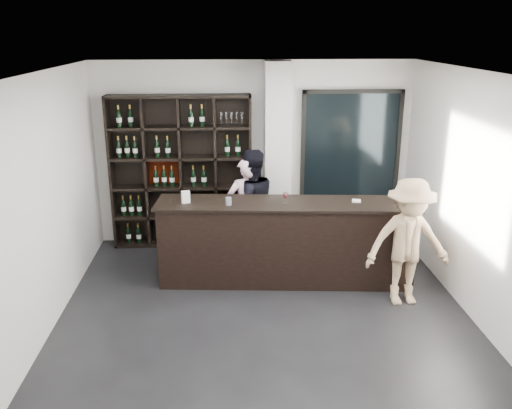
{
  "coord_description": "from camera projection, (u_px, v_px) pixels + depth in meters",
  "views": [
    {
      "loc": [
        -0.42,
        -5.72,
        3.35
      ],
      "look_at": [
        -0.05,
        1.1,
        1.12
      ],
      "focal_mm": 38.0,
      "sensor_mm": 36.0,
      "label": 1
    }
  ],
  "objects": [
    {
      "name": "taster_black",
      "position": [
        250.0,
        206.0,
        7.98
      ],
      "size": [
        1.01,
        0.9,
        1.71
      ],
      "primitive_type": "imported",
      "rotation": [
        0.0,
        0.0,
        3.51
      ],
      "color": "black",
      "rests_on": "floor"
    },
    {
      "name": "glass_panel",
      "position": [
        350.0,
        156.0,
        8.69
      ],
      "size": [
        1.6,
        0.08,
        2.1
      ],
      "color": "black",
      "rests_on": "floor"
    },
    {
      "name": "customer",
      "position": [
        408.0,
        243.0,
        6.71
      ],
      "size": [
        1.08,
        0.65,
        1.64
      ],
      "primitive_type": "imported",
      "rotation": [
        0.0,
        0.0,
        0.04
      ],
      "color": "tan",
      "rests_on": "floor"
    },
    {
      "name": "napkin_stack",
      "position": [
        356.0,
        201.0,
        7.23
      ],
      "size": [
        0.13,
        0.13,
        0.02
      ],
      "primitive_type": "cube",
      "rotation": [
        0.0,
        0.0,
        -0.25
      ],
      "color": "white",
      "rests_on": "tasting_counter"
    },
    {
      "name": "tasting_counter",
      "position": [
        285.0,
        242.0,
        7.38
      ],
      "size": [
        3.47,
        0.72,
        1.15
      ],
      "rotation": [
        0.0,
        0.0,
        -0.07
      ],
      "color": "black",
      "rests_on": "floor"
    },
    {
      "name": "floor",
      "position": [
        265.0,
        322.0,
        6.5
      ],
      "size": [
        5.0,
        5.5,
        0.01
      ],
      "primitive_type": "cube",
      "color": "black",
      "rests_on": "ground"
    },
    {
      "name": "taster_pink",
      "position": [
        247.0,
        210.0,
        8.0
      ],
      "size": [
        0.64,
        0.48,
        1.59
      ],
      "primitive_type": "imported",
      "rotation": [
        0.0,
        0.0,
        3.33
      ],
      "color": "#FFCCDC",
      "rests_on": "floor"
    },
    {
      "name": "card_stand",
      "position": [
        186.0,
        197.0,
        7.15
      ],
      "size": [
        0.12,
        0.08,
        0.16
      ],
      "primitive_type": "cube",
      "rotation": [
        0.0,
        0.0,
        0.29
      ],
      "color": "white",
      "rests_on": "tasting_counter"
    },
    {
      "name": "structural_column",
      "position": [
        277.0,
        157.0,
        8.41
      ],
      "size": [
        0.4,
        0.4,
        2.9
      ],
      "primitive_type": "cube",
      "color": "silver",
      "rests_on": "floor"
    },
    {
      "name": "wine_shelf",
      "position": [
        181.0,
        172.0,
        8.5
      ],
      "size": [
        2.2,
        0.35,
        2.4
      ],
      "primitive_type": null,
      "color": "black",
      "rests_on": "floor"
    },
    {
      "name": "spit_cup",
      "position": [
        229.0,
        201.0,
        7.07
      ],
      "size": [
        0.09,
        0.09,
        0.11
      ],
      "primitive_type": "cylinder",
      "rotation": [
        0.0,
        0.0,
        0.12
      ],
      "color": "#ABB7CD",
      "rests_on": "tasting_counter"
    },
    {
      "name": "wine_glass",
      "position": [
        286.0,
        197.0,
        7.14
      ],
      "size": [
        0.1,
        0.1,
        0.18
      ],
      "primitive_type": null,
      "rotation": [
        0.0,
        0.0,
        0.43
      ],
      "color": "white",
      "rests_on": "tasting_counter"
    }
  ]
}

